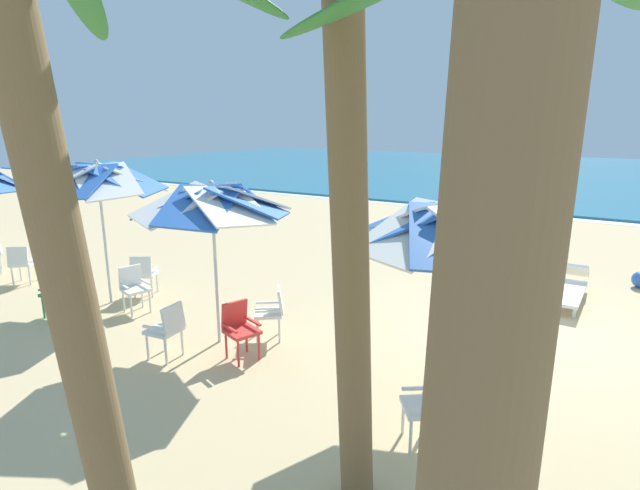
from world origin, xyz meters
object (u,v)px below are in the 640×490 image
object	(u,v)px
beach_umbrella_1	(212,202)
plastic_chair_4	(272,310)
sun_lounger_1	(566,288)
plastic_chair_5	(60,291)
plastic_chair_2	(167,328)
palm_tree_0	(501,225)
plastic_chair_9	(21,262)
plastic_chair_6	(134,286)
palm_tree_2	(511,14)
plastic_chair_1	(452,345)
palm_tree_4	(350,127)
beachgoer_seated	(525,217)
beach_umbrella_0	(450,227)
beach_umbrella_2	(98,180)
palm_tree_1	(64,218)
plastic_chair_0	(430,402)
plastic_chair_3	(239,327)
plastic_chair_7	(144,273)

from	to	relation	value
beach_umbrella_1	plastic_chair_4	size ratio (longest dim) A/B	3.01
sun_lounger_1	plastic_chair_5	bearing A→B (deg)	-144.12
plastic_chair_2	palm_tree_0	world-z (taller)	palm_tree_0
plastic_chair_5	plastic_chair_9	bearing A→B (deg)	164.48
plastic_chair_5	palm_tree_0	world-z (taller)	palm_tree_0
plastic_chair_6	palm_tree_2	distance (m)	9.01
plastic_chair_1	plastic_chair_9	size ratio (longest dim) A/B	1.00
palm_tree_4	beachgoer_seated	world-z (taller)	palm_tree_4
plastic_chair_1	plastic_chair_6	size ratio (longest dim) A/B	1.00
plastic_chair_6	plastic_chair_2	bearing A→B (deg)	-27.15
beach_umbrella_0	palm_tree_2	world-z (taller)	palm_tree_2
beach_umbrella_2	plastic_chair_6	bearing A→B (deg)	-3.89
plastic_chair_4	palm_tree_1	bearing A→B (deg)	-66.39
beach_umbrella_1	plastic_chair_2	size ratio (longest dim) A/B	3.01
plastic_chair_2	palm_tree_2	world-z (taller)	palm_tree_2
beach_umbrella_1	plastic_chair_4	xyz separation A→B (m)	(0.66, 0.56, -1.78)
palm_tree_1	plastic_chair_6	bearing A→B (deg)	139.68
plastic_chair_0	plastic_chair_4	size ratio (longest dim) A/B	1.00
plastic_chair_2	palm_tree_4	distance (m)	4.86
plastic_chair_0	sun_lounger_1	bearing A→B (deg)	81.73
plastic_chair_3	beachgoer_seated	world-z (taller)	beachgoer_seated
plastic_chair_5	sun_lounger_1	bearing A→B (deg)	35.88
beach_umbrella_1	plastic_chair_5	world-z (taller)	beach_umbrella_1
sun_lounger_1	beachgoer_seated	world-z (taller)	beachgoer_seated
beach_umbrella_1	palm_tree_2	xyz separation A→B (m)	(4.94, -4.16, 1.42)
plastic_chair_1	plastic_chair_4	size ratio (longest dim) A/B	1.00
beach_umbrella_0	palm_tree_0	distance (m)	2.87
plastic_chair_0	plastic_chair_4	distance (m)	3.37
plastic_chair_1	beach_umbrella_0	bearing A→B (deg)	-83.87
palm_tree_2	palm_tree_0	bearing A→B (deg)	99.94
beach_umbrella_2	plastic_chair_5	size ratio (longest dim) A/B	3.22
beach_umbrella_1	plastic_chair_9	xyz separation A→B (m)	(-5.72, 0.04, -1.78)
plastic_chair_6	palm_tree_0	bearing A→B (deg)	-21.88
beach_umbrella_2	plastic_chair_7	xyz separation A→B (m)	(0.26, 0.61, -1.92)
plastic_chair_5	beachgoer_seated	world-z (taller)	beachgoer_seated
plastic_chair_1	plastic_chair_2	size ratio (longest dim) A/B	1.00
plastic_chair_3	plastic_chair_9	distance (m)	6.38
plastic_chair_3	beach_umbrella_2	size ratio (longest dim) A/B	0.31
beach_umbrella_2	beachgoer_seated	world-z (taller)	beach_umbrella_2
beach_umbrella_1	plastic_chair_6	xyz separation A→B (m)	(-2.26, 0.21, -1.78)
plastic_chair_1	plastic_chair_4	bearing A→B (deg)	-175.80
plastic_chair_5	beachgoer_seated	xyz separation A→B (m)	(5.79, 13.20, -0.20)
plastic_chair_7	palm_tree_2	world-z (taller)	palm_tree_2
plastic_chair_3	sun_lounger_1	world-z (taller)	plastic_chair_3
plastic_chair_2	sun_lounger_1	world-z (taller)	plastic_chair_2
sun_lounger_1	palm_tree_0	size ratio (longest dim) A/B	0.48
beach_umbrella_2	plastic_chair_7	distance (m)	2.03
plastic_chair_3	palm_tree_0	distance (m)	5.21
plastic_chair_2	palm_tree_1	distance (m)	4.89
beach_umbrella_2	plastic_chair_9	xyz separation A→B (m)	(-2.66, -0.22, -1.92)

